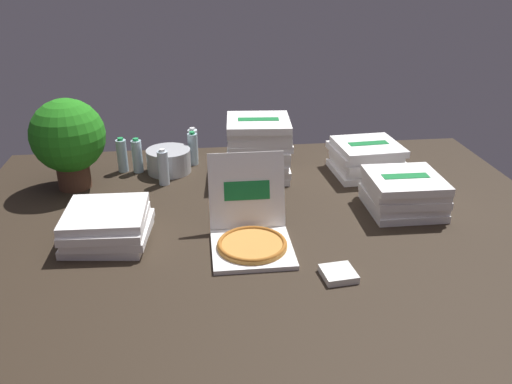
% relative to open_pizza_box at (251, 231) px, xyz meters
% --- Properties ---
extents(ground_plane, '(3.20, 2.40, 0.02)m').
position_rel_open_pizza_box_xyz_m(ground_plane, '(0.08, 0.19, -0.08)').
color(ground_plane, '#2D2319').
extents(open_pizza_box, '(0.38, 0.50, 0.39)m').
position_rel_open_pizza_box_xyz_m(open_pizza_box, '(0.00, 0.00, 0.00)').
color(open_pizza_box, white).
rests_on(open_pizza_box, ground_plane).
extents(pizza_stack_right_far, '(0.43, 0.43, 0.37)m').
position_rel_open_pizza_box_xyz_m(pizza_stack_right_far, '(0.14, 0.86, 0.11)').
color(pizza_stack_right_far, white).
rests_on(pizza_stack_right_far, ground_plane).
extents(pizza_stack_center_near, '(0.43, 0.43, 0.20)m').
position_rel_open_pizza_box_xyz_m(pizza_stack_center_near, '(0.81, 0.80, 0.03)').
color(pizza_stack_center_near, white).
rests_on(pizza_stack_center_near, ground_plane).
extents(pizza_stack_center_far, '(0.40, 0.41, 0.20)m').
position_rel_open_pizza_box_xyz_m(pizza_stack_center_far, '(0.86, 0.28, 0.03)').
color(pizza_stack_center_far, white).
rests_on(pizza_stack_center_far, ground_plane).
extents(pizza_stack_left_near, '(0.43, 0.42, 0.16)m').
position_rel_open_pizza_box_xyz_m(pizza_stack_left_near, '(-0.68, 0.11, 0.01)').
color(pizza_stack_left_near, white).
rests_on(pizza_stack_left_near, ground_plane).
extents(ice_bucket, '(0.28, 0.28, 0.15)m').
position_rel_open_pizza_box_xyz_m(ice_bucket, '(-0.42, 0.97, 0.00)').
color(ice_bucket, '#B7BABF').
rests_on(ice_bucket, ground_plane).
extents(water_bottle_0, '(0.06, 0.06, 0.22)m').
position_rel_open_pizza_box_xyz_m(water_bottle_0, '(-0.71, 1.01, 0.03)').
color(water_bottle_0, silver).
rests_on(water_bottle_0, ground_plane).
extents(water_bottle_1, '(0.06, 0.06, 0.22)m').
position_rel_open_pizza_box_xyz_m(water_bottle_1, '(-0.27, 1.17, 0.03)').
color(water_bottle_1, white).
rests_on(water_bottle_1, ground_plane).
extents(water_bottle_2, '(0.06, 0.06, 0.22)m').
position_rel_open_pizza_box_xyz_m(water_bottle_2, '(-0.62, 0.99, 0.03)').
color(water_bottle_2, silver).
rests_on(water_bottle_2, ground_plane).
extents(water_bottle_3, '(0.06, 0.06, 0.22)m').
position_rel_open_pizza_box_xyz_m(water_bottle_3, '(-0.27, 1.08, 0.03)').
color(water_bottle_3, silver).
rests_on(water_bottle_3, ground_plane).
extents(water_bottle_4, '(0.06, 0.06, 0.22)m').
position_rel_open_pizza_box_xyz_m(water_bottle_4, '(-0.44, 0.77, 0.03)').
color(water_bottle_4, silver).
rests_on(water_bottle_4, ground_plane).
extents(potted_plant, '(0.43, 0.43, 0.54)m').
position_rel_open_pizza_box_xyz_m(potted_plant, '(-0.97, 0.79, 0.23)').
color(potted_plant, '#513323').
rests_on(potted_plant, ground_plane).
extents(napkin_pile, '(0.16, 0.16, 0.03)m').
position_rel_open_pizza_box_xyz_m(napkin_pile, '(0.35, -0.32, -0.06)').
color(napkin_pile, white).
rests_on(napkin_pile, ground_plane).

